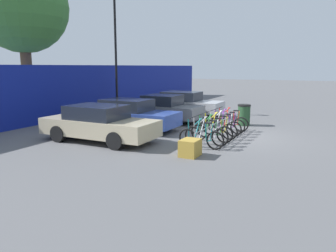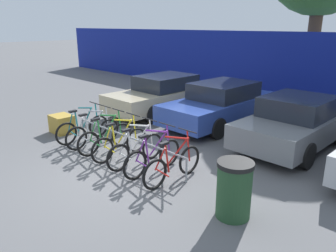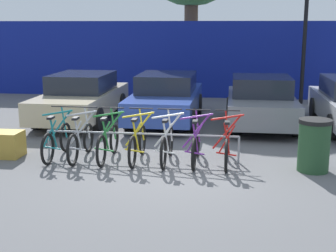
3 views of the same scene
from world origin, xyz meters
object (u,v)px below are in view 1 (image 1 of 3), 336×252
object	(u,v)px
trash_bin	(244,115)
bicycle_red	(230,122)
car_beige	(99,123)
tree_behind_hoarding	(22,8)
bicycle_green	(212,132)
bicycle_purple	(226,125)
bicycle_silver	(206,135)
bicycle_white	(221,127)
car_blue	(129,115)
car_grey	(164,109)
bike_rack	(214,126)
lamp_post	(116,44)
car_silver	(183,104)
bicycle_yellow	(217,129)
cargo_crate	(190,148)
bicycle_teal	(201,138)

from	to	relation	value
trash_bin	bicycle_red	bearing A→B (deg)	172.42
car_beige	tree_behind_hoarding	size ratio (longest dim) A/B	0.55
bicycle_green	bicycle_purple	xyz separation A→B (m)	(1.85, 0.00, 0.00)
bicycle_silver	bicycle_white	distance (m)	1.85
car_blue	car_grey	bearing A→B (deg)	-8.32
bicycle_white	tree_behind_hoarding	bearing A→B (deg)	93.09
car_blue	bicycle_green	bearing A→B (deg)	-98.87
bike_rack	lamp_post	world-z (taller)	lamp_post
car_silver	car_beige	bearing A→B (deg)	179.35
car_grey	car_beige	bearing A→B (deg)	178.59
bicycle_yellow	cargo_crate	bearing A→B (deg)	-177.20
bicycle_teal	bicycle_yellow	size ratio (longest dim) A/B	1.00
bicycle_green	lamp_post	bearing A→B (deg)	56.73
car_beige	car_grey	bearing A→B (deg)	-1.41
bicycle_green	car_grey	distance (m)	5.10
bicycle_white	bicycle_purple	world-z (taller)	same
bike_rack	car_silver	bearing A→B (deg)	35.31
bicycle_red	bike_rack	bearing A→B (deg)	178.82
bicycle_green	car_beige	world-z (taller)	car_beige
lamp_post	bicycle_white	bearing A→B (deg)	-115.50
tree_behind_hoarding	car_beige	bearing A→B (deg)	-111.01
bicycle_yellow	bicycle_purple	xyz separation A→B (m)	(1.22, 0.00, 0.00)
car_blue	car_beige	bearing A→B (deg)	-173.83
bicycle_green	tree_behind_hoarding	xyz separation A→B (m)	(0.79, 10.77, 5.50)
bicycle_white	bicycle_purple	distance (m)	0.60
bicycle_green	car_blue	xyz separation A→B (m)	(0.66, 4.21, 0.31)
bicycle_teal	cargo_crate	distance (m)	1.15
car_beige	bicycle_white	bearing A→B (deg)	-51.93
bicycle_purple	bicycle_yellow	bearing A→B (deg)	-178.30
car_grey	trash_bin	xyz separation A→B (m)	(0.79, -4.04, -0.17)
bicycle_silver	bicycle_white	world-z (taller)	same
trash_bin	cargo_crate	xyz separation A→B (m)	(-6.42, 0.16, -0.24)
bicycle_silver	bicycle_teal	bearing A→B (deg)	177.92
bicycle_purple	cargo_crate	world-z (taller)	bicycle_purple
bicycle_purple	trash_bin	bearing A→B (deg)	-3.83
bike_rack	tree_behind_hoarding	xyz separation A→B (m)	(0.11, 10.62, 5.38)
bicycle_purple	cargo_crate	xyz separation A→B (m)	(-4.12, -0.06, -0.10)
trash_bin	tree_behind_hoarding	xyz separation A→B (m)	(-3.37, 11.00, 5.36)
bicycle_red	car_silver	distance (m)	5.17
car_beige	car_grey	world-z (taller)	same
bicycle_yellow	car_grey	world-z (taller)	car_grey
bicycle_white	car_grey	distance (m)	4.37
bicycle_red	car_blue	bearing A→B (deg)	116.97
bicycle_white	car_silver	xyz separation A→B (m)	(4.66, 3.85, 0.32)
bicycle_silver	car_grey	size ratio (longest dim) A/B	0.44
car_grey	cargo_crate	bearing A→B (deg)	-145.46
bicycle_silver	car_blue	size ratio (longest dim) A/B	0.38
car_grey	bicycle_silver	bearing A→B (deg)	-136.10
bicycle_yellow	bike_rack	bearing A→B (deg)	74.04
bicycle_purple	car_grey	xyz separation A→B (m)	(1.52, 3.81, 0.31)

